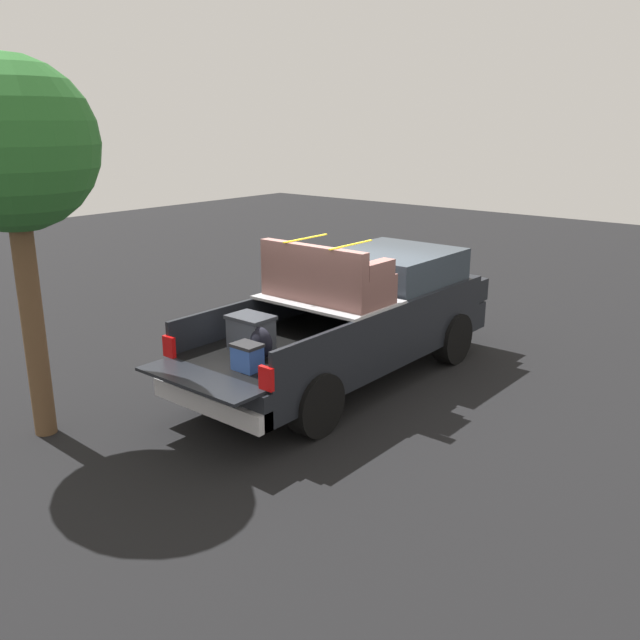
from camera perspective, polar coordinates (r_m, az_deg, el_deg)
name	(u,v)px	position (r m, az deg, el deg)	size (l,w,h in m)	color
ground_plane	(345,379)	(10.51, 2.10, -5.04)	(40.00, 40.00, 0.00)	black
pickup_truck	(360,315)	(10.48, 3.39, 0.43)	(6.05, 2.06, 2.23)	black
tree_background	(11,149)	(8.67, -24.70, 12.99)	(2.00, 2.00, 4.60)	brown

